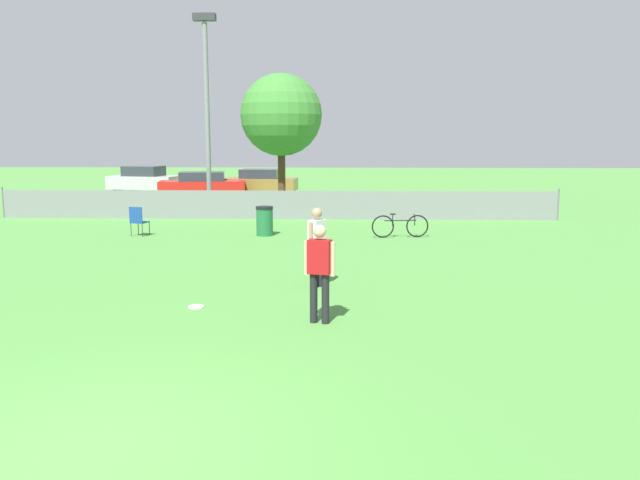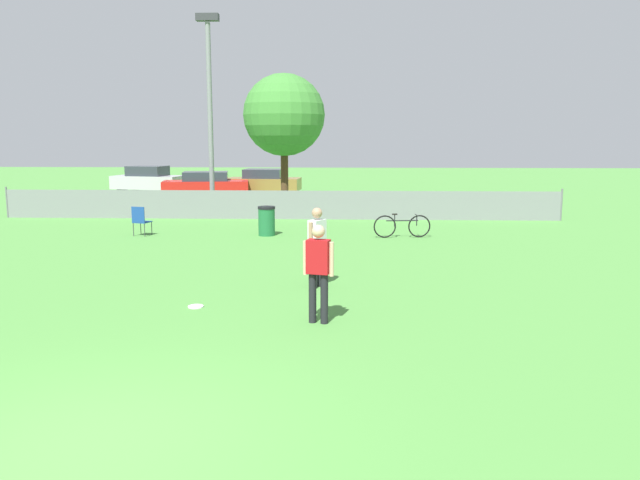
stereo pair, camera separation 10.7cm
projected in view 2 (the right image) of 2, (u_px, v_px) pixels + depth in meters
ground_plane at (84, 449)px, 6.28m from camera, size 120.00×120.00×0.00m
fence_backline at (279, 205)px, 23.93m from camera, size 21.45×0.07×1.21m
light_pole at (210, 97)px, 25.24m from camera, size 0.90×0.36×7.96m
tree_near_pole at (284, 115)px, 26.24m from camera, size 3.45×3.45×5.77m
player_defender_red at (318, 267)px, 10.40m from camera, size 0.52×0.31×1.68m
player_receiver_white at (317, 242)px, 12.92m from camera, size 0.39×0.46×1.68m
frisbee_disc at (196, 306)px, 11.53m from camera, size 0.29×0.29×0.03m
folding_chair_sideline at (141, 219)px, 19.84m from camera, size 0.56×0.56×0.95m
bicycle_sideline at (402, 226)px, 19.51m from camera, size 1.80×0.44×0.76m
trash_bin at (267, 221)px, 19.92m from camera, size 0.55×0.55×0.94m
parked_car_silver at (148, 180)px, 35.75m from camera, size 4.16×2.43×1.51m
parked_car_red at (206, 184)px, 33.17m from camera, size 4.69×2.42×1.32m
parked_car_tan at (264, 182)px, 34.87m from camera, size 4.15×2.09×1.37m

